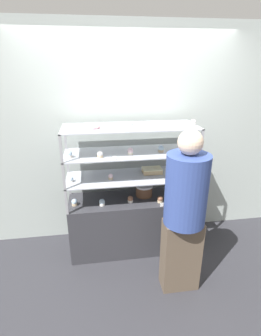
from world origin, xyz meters
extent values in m
plane|color=#2D2D33|center=(0.00, 0.00, 0.00)|extent=(20.00, 20.00, 0.00)
cube|color=#A8B2AD|center=(0.00, 0.39, 1.30)|extent=(8.00, 0.05, 2.60)
cube|color=#333338|center=(0.00, 0.00, 0.34)|extent=(1.43, 0.49, 0.67)
cube|color=#99999E|center=(-0.70, 0.24, 0.82)|extent=(0.02, 0.02, 0.29)
cube|color=#99999E|center=(0.70, 0.24, 0.82)|extent=(0.02, 0.02, 0.29)
cube|color=#99999E|center=(-0.70, -0.24, 0.82)|extent=(0.02, 0.02, 0.29)
cube|color=#99999E|center=(0.70, -0.24, 0.82)|extent=(0.02, 0.02, 0.29)
cube|color=#B7BCC6|center=(0.00, 0.00, 0.95)|extent=(1.43, 0.49, 0.01)
cube|color=#99999E|center=(-0.70, 0.24, 1.10)|extent=(0.02, 0.02, 0.29)
cube|color=#99999E|center=(0.70, 0.24, 1.10)|extent=(0.02, 0.02, 0.29)
cube|color=#99999E|center=(-0.70, -0.24, 1.10)|extent=(0.02, 0.02, 0.29)
cube|color=#99999E|center=(0.70, -0.24, 1.10)|extent=(0.02, 0.02, 0.29)
cube|color=#B7BCC6|center=(0.00, 0.00, 1.24)|extent=(1.43, 0.49, 0.01)
cube|color=#99999E|center=(-0.70, 0.24, 1.39)|extent=(0.02, 0.02, 0.29)
cube|color=#99999E|center=(0.70, 0.24, 1.39)|extent=(0.02, 0.02, 0.29)
cube|color=#99999E|center=(-0.70, -0.24, 1.39)|extent=(0.02, 0.02, 0.29)
cube|color=#99999E|center=(0.70, -0.24, 1.39)|extent=(0.02, 0.02, 0.29)
cube|color=#B7BCC6|center=(0.00, 0.00, 1.53)|extent=(1.43, 0.49, 0.01)
cylinder|color=brown|center=(0.17, 0.06, 0.73)|extent=(0.19, 0.19, 0.12)
cylinder|color=white|center=(0.17, 0.06, 0.80)|extent=(0.20, 0.20, 0.02)
cube|color=#DBBC84|center=(0.26, 0.06, 0.98)|extent=(0.22, 0.15, 0.05)
cube|color=#F4EAB2|center=(0.26, 0.06, 1.01)|extent=(0.22, 0.15, 0.01)
cylinder|color=#CCB28C|center=(-0.64, -0.06, 0.69)|extent=(0.06, 0.06, 0.03)
sphere|color=silver|center=(-0.64, -0.06, 0.72)|extent=(0.06, 0.06, 0.06)
cylinder|color=white|center=(-0.34, -0.10, 0.69)|extent=(0.06, 0.06, 0.03)
sphere|color=silver|center=(-0.34, -0.10, 0.72)|extent=(0.06, 0.06, 0.06)
cylinder|color=white|center=(-0.01, -0.08, 0.69)|extent=(0.06, 0.06, 0.03)
sphere|color=#8C5B42|center=(-0.01, -0.08, 0.72)|extent=(0.06, 0.06, 0.06)
cylinder|color=#CCB28C|center=(0.32, -0.13, 0.69)|extent=(0.06, 0.06, 0.03)
sphere|color=#8C5B42|center=(0.32, -0.13, 0.72)|extent=(0.06, 0.06, 0.06)
cylinder|color=beige|center=(0.64, -0.10, 0.69)|extent=(0.06, 0.06, 0.03)
sphere|color=silver|center=(0.64, -0.10, 0.72)|extent=(0.06, 0.06, 0.06)
cube|color=white|center=(0.32, -0.23, 0.70)|extent=(0.04, 0.00, 0.04)
cylinder|color=white|center=(-0.66, -0.06, 0.97)|extent=(0.05, 0.05, 0.02)
sphere|color=silver|center=(-0.66, -0.06, 1.00)|extent=(0.05, 0.05, 0.05)
cylinder|color=#CCB28C|center=(-0.23, -0.05, 0.97)|extent=(0.05, 0.05, 0.02)
sphere|color=silver|center=(-0.23, -0.05, 1.00)|extent=(0.05, 0.05, 0.05)
cylinder|color=white|center=(0.66, -0.10, 0.97)|extent=(0.05, 0.05, 0.02)
sphere|color=#E5996B|center=(0.66, -0.10, 1.00)|extent=(0.05, 0.05, 0.05)
cube|color=white|center=(0.43, -0.23, 0.98)|extent=(0.04, 0.00, 0.04)
cylinder|color=white|center=(-0.64, -0.08, 1.26)|extent=(0.06, 0.06, 0.03)
sphere|color=silver|center=(-0.64, -0.08, 1.29)|extent=(0.06, 0.06, 0.06)
cylinder|color=#CCB28C|center=(-0.33, -0.13, 1.26)|extent=(0.06, 0.06, 0.03)
sphere|color=white|center=(-0.33, -0.13, 1.29)|extent=(0.06, 0.06, 0.06)
cylinder|color=beige|center=(-0.01, -0.08, 1.26)|extent=(0.06, 0.06, 0.03)
sphere|color=silver|center=(-0.01, -0.08, 1.29)|extent=(0.06, 0.06, 0.06)
cylinder|color=#CCB28C|center=(0.33, -0.04, 1.26)|extent=(0.06, 0.06, 0.03)
sphere|color=silver|center=(0.33, -0.04, 1.29)|extent=(0.06, 0.06, 0.06)
cylinder|color=beige|center=(0.65, -0.05, 1.26)|extent=(0.06, 0.06, 0.03)
sphere|color=#F4EAB2|center=(0.65, -0.05, 1.29)|extent=(0.06, 0.06, 0.06)
cube|color=white|center=(-0.20, -0.23, 1.27)|extent=(0.04, 0.00, 0.04)
cylinder|color=white|center=(-0.66, -0.09, 1.55)|extent=(0.05, 0.05, 0.02)
sphere|color=white|center=(-0.66, -0.09, 1.57)|extent=(0.05, 0.05, 0.05)
cylinder|color=white|center=(-0.01, -0.06, 1.55)|extent=(0.05, 0.05, 0.02)
sphere|color=silver|center=(-0.01, -0.06, 1.57)|extent=(0.05, 0.05, 0.05)
cylinder|color=white|center=(0.67, -0.04, 1.55)|extent=(0.05, 0.05, 0.02)
sphere|color=silver|center=(0.67, -0.04, 1.57)|extent=(0.05, 0.05, 0.05)
cube|color=white|center=(0.43, -0.23, 1.55)|extent=(0.04, 0.00, 0.04)
torus|color=#EFB2BC|center=(-0.38, -0.03, 1.55)|extent=(0.14, 0.14, 0.04)
cube|color=brown|center=(0.40, -0.69, 0.38)|extent=(0.37, 0.20, 0.76)
cylinder|color=#33478C|center=(0.40, -0.69, 1.10)|extent=(0.38, 0.38, 0.66)
sphere|color=beige|center=(0.40, -0.69, 1.54)|extent=(0.22, 0.22, 0.22)
camera|label=1|loc=(-0.40, -2.68, 2.14)|focal=28.00mm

